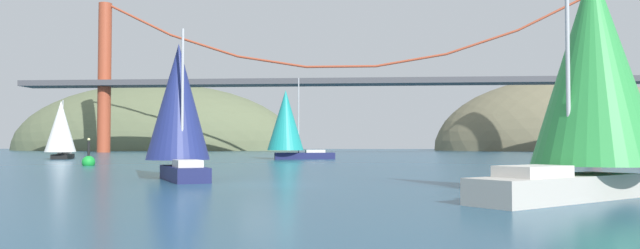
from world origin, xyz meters
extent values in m
plane|color=navy|center=(0.00, 0.00, 0.00)|extent=(360.00, 360.00, 0.00)
ellipsoid|color=#6B664C|center=(60.00, 135.00, 0.00)|extent=(70.76, 44.00, 40.23)
ellipsoid|color=#5B6647|center=(-55.00, 135.00, 0.00)|extent=(83.16, 44.00, 38.44)
cylinder|color=#A34228|center=(-51.80, 95.00, 16.40)|extent=(2.80, 2.80, 32.81)
cylinder|color=#A34228|center=(51.80, 95.00, 16.40)|extent=(2.80, 2.80, 32.81)
cube|color=#47474C|center=(0.00, 95.00, 15.00)|extent=(139.60, 6.00, 1.20)
cylinder|color=#A34228|center=(-44.40, 95.00, 29.18)|extent=(15.02, 0.50, 7.70)
cylinder|color=#A34228|center=(-29.60, 95.00, 23.14)|extent=(14.96, 0.50, 5.31)
cylinder|color=#A34228|center=(-14.80, 95.00, 19.51)|extent=(14.88, 0.50, 2.91)
cylinder|color=#A34228|center=(0.00, 95.00, 18.31)|extent=(14.80, 0.50, 0.50)
cylinder|color=#A34228|center=(14.80, 95.00, 19.51)|extent=(14.88, 0.50, 2.91)
cylinder|color=#A34228|center=(29.60, 95.00, 23.14)|extent=(14.96, 0.50, 5.31)
cylinder|color=#A34228|center=(44.40, 95.00, 29.18)|extent=(15.02, 0.50, 7.70)
cube|color=#191E4C|center=(-2.64, 43.90, 0.40)|extent=(7.61, 3.50, 0.80)
cube|color=beige|center=(-1.35, 44.16, 0.98)|extent=(2.62, 2.02, 0.36)
cylinder|color=#B2B2B7|center=(-3.36, 43.76, 5.40)|extent=(0.14, 0.14, 9.21)
cone|color=teal|center=(-4.94, 43.44, 4.81)|extent=(5.27, 5.27, 7.42)
cube|color=#B7B2A8|center=(10.82, -6.83, 0.42)|extent=(6.86, 6.08, 0.84)
cube|color=beige|center=(9.80, -7.66, 1.02)|extent=(2.72, 2.59, 0.36)
cylinder|color=#B2B2B7|center=(11.39, -6.37, 5.04)|extent=(0.14, 0.14, 8.39)
cone|color=green|center=(12.64, -5.35, 4.76)|extent=(6.15, 6.15, 7.23)
cube|color=#191E4C|center=(-4.82, 2.68, 0.37)|extent=(4.06, 5.72, 0.73)
cube|color=beige|center=(-4.35, 1.79, 0.91)|extent=(1.93, 2.16, 0.36)
cylinder|color=#B2B2B7|center=(-5.08, 3.18, 4.37)|extent=(0.14, 0.14, 7.27)
cone|color=navy|center=(-5.66, 4.27, 4.22)|extent=(4.65, 4.65, 6.37)
cube|color=black|center=(-33.11, 43.21, 0.29)|extent=(3.77, 6.33, 0.58)
cube|color=beige|center=(-33.47, 44.23, 0.76)|extent=(1.98, 2.30, 0.36)
cylinder|color=#B2B2B7|center=(-32.91, 42.64, 3.97)|extent=(0.14, 0.14, 6.77)
cone|color=white|center=(-32.47, 41.38, 4.03)|extent=(4.61, 4.61, 6.29)
sphere|color=green|center=(-19.31, 21.84, 0.30)|extent=(1.10, 1.10, 1.10)
cylinder|color=black|center=(-19.31, 21.84, 1.35)|extent=(0.20, 0.20, 1.60)
sphere|color=#F2EA99|center=(-19.31, 21.84, 2.27)|extent=(0.24, 0.24, 0.24)
camera|label=1|loc=(4.34, -26.42, 1.90)|focal=32.21mm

